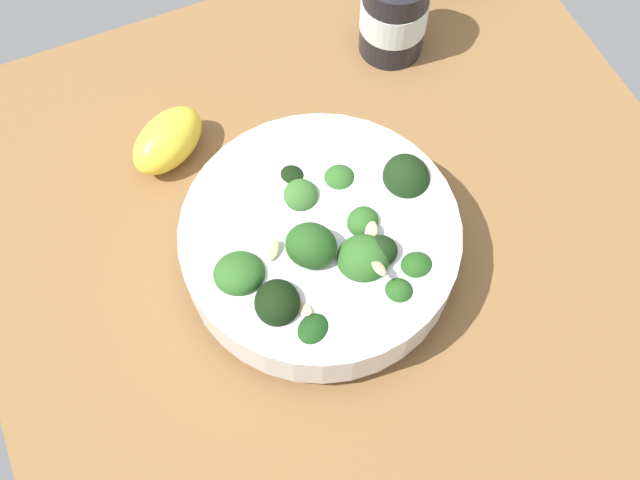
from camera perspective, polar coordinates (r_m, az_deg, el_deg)
name	(u,v)px	position (r cm, az deg, el deg)	size (l,w,h in cm)	color
ground_plane	(351,250)	(69.24, 2.32, -0.78)	(64.39, 64.39, 4.33)	brown
bowl_of_broccoli	(322,242)	(62.68, 0.14, -0.18)	(22.98, 22.98, 9.94)	white
lemon_wedge	(168,140)	(71.31, -11.38, 7.35)	(7.86, 4.69, 4.65)	yellow
bottle_tall	(394,11)	(76.65, 5.60, 16.78)	(6.60, 6.60, 11.18)	black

